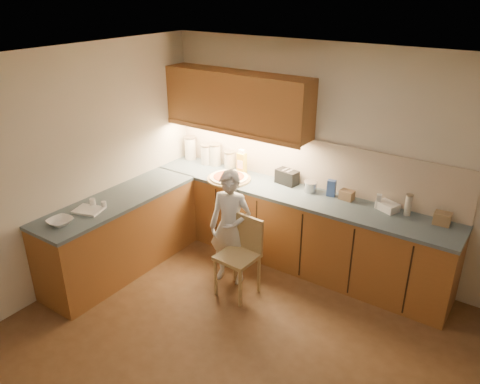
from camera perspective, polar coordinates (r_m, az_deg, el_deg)
The scene contains 24 objects.
room at distance 3.68m, azimuth -0.33°, elevation 0.36°, with size 4.54×4.50×2.62m.
l_counter at distance 5.61m, azimuth -0.76°, elevation -4.57°, with size 3.77×2.62×0.92m.
backsplash at distance 5.62m, azimuth 8.15°, elevation 3.65°, with size 3.75×0.02×0.58m, color beige.
upper_cabinets at distance 5.74m, azimuth -0.38°, elevation 11.00°, with size 1.95×0.36×0.73m.
pizza_on_board at distance 5.80m, azimuth -1.35°, elevation 1.72°, with size 0.55×0.55×0.22m.
child at distance 5.21m, azimuth -1.17°, elevation -4.38°, with size 0.49×0.32×1.34m, color silver.
wooden_chair at distance 5.09m, azimuth 0.16°, elevation -7.12°, with size 0.42×0.42×0.88m.
mixing_bowl at distance 5.07m, azimuth -21.09°, elevation -3.40°, with size 0.24×0.24×0.06m, color white.
canister_a at distance 6.48m, azimuth -6.09°, elevation 5.39°, with size 0.16×0.16×0.32m.
canister_b at distance 6.29m, azimuth -4.11°, elevation 4.63°, with size 0.15×0.15×0.27m.
canister_c at distance 6.24m, azimuth -3.05°, elevation 4.61°, with size 0.16×0.16×0.30m.
canister_d at distance 6.13m, azimuth -1.28°, elevation 3.94°, with size 0.14×0.14×0.23m.
oil_jug at distance 5.94m, azimuth 0.21°, elevation 3.58°, with size 0.11×0.08×0.32m.
toaster at distance 5.69m, azimuth 5.75°, elevation 1.84°, with size 0.29×0.19×0.18m.
steel_pot at distance 5.52m, azimuth 8.59°, elevation 0.66°, with size 0.16×0.16×0.12m.
blue_box at distance 5.43m, azimuth 11.08°, elevation 0.46°, with size 0.10×0.07×0.19m, color #324E98.
card_box_a at distance 5.39m, azimuth 12.89°, elevation -0.36°, with size 0.15×0.11×0.11m, color #9B7853.
white_bottle at distance 5.26m, azimuth 16.55°, elevation -1.11°, with size 0.05×0.05×0.16m, color silver.
flat_pack at distance 5.26m, azimuth 17.55°, elevation -1.68°, with size 0.22×0.15×0.09m, color silver.
tall_jar at distance 5.19m, azimuth 19.83°, elevation -1.46°, with size 0.08×0.08×0.24m.
card_box_b at distance 5.15m, azimuth 23.43°, elevation -2.98°, with size 0.16×0.13×0.13m, color #997A52.
dough_cloth at distance 5.27m, azimuth -18.00°, elevation -2.11°, with size 0.29×0.23×0.02m, color white.
spice_jar_a at distance 5.36m, azimuth -17.53°, elevation -1.20°, with size 0.06×0.06×0.08m, color silver.
spice_jar_b at distance 5.28m, azimuth -16.27°, elevation -1.50°, with size 0.05×0.05×0.07m, color silver.
Camera 1 is at (1.92, -2.76, 3.17)m, focal length 35.00 mm.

